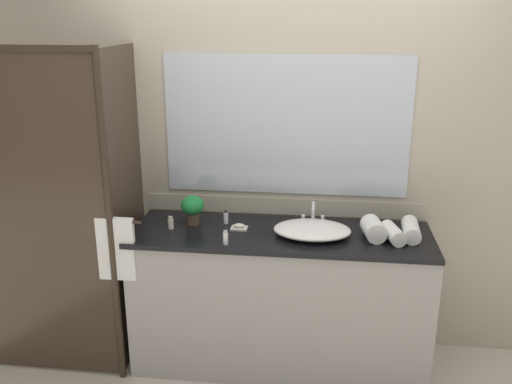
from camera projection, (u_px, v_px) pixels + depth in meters
ground_plane at (279, 361)px, 3.59m from camera, size 8.00×8.00×0.00m
wall_back_with_mirror at (286, 153)px, 3.51m from camera, size 4.40×0.06×2.60m
vanity_cabinet at (280, 299)px, 3.46m from camera, size 1.80×0.58×0.90m
shower_enclosure at (63, 216)px, 3.24m from camera, size 1.20×0.59×2.00m
sink_basin at (312, 230)px, 3.26m from camera, size 0.46×0.34×0.07m
faucet at (313, 217)px, 3.42m from camera, size 0.17×0.15×0.15m
potted_plant at (192, 207)px, 3.41m from camera, size 0.14×0.14×0.18m
soap_dish at (239, 227)px, 3.36m from camera, size 0.10×0.07×0.04m
amenity_bottle_shampoo at (226, 238)px, 3.13m from camera, size 0.03×0.03×0.08m
amenity_bottle_lotion at (171, 223)px, 3.36m from camera, size 0.03×0.03×0.08m
amenity_bottle_conditioner at (226, 217)px, 3.44m from camera, size 0.03×0.03×0.08m
rolled_towel_near_edge at (411, 230)px, 3.22m from camera, size 0.11×0.25×0.10m
rolled_towel_middle at (393, 233)px, 3.18m from camera, size 0.14×0.23×0.09m
rolled_towel_far_edge at (373, 229)px, 3.21m from camera, size 0.15×0.20×0.12m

